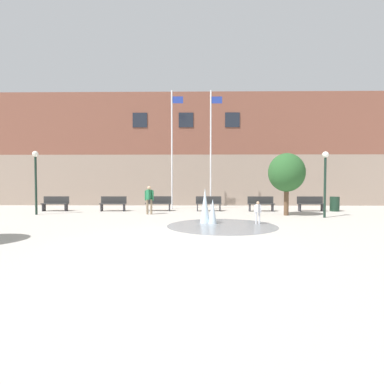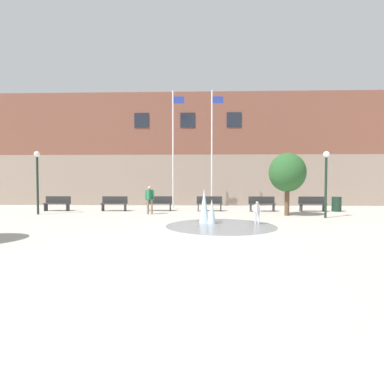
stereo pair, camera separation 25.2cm
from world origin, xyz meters
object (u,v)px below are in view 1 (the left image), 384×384
object	(u,v)px
park_bench_left_of_flagpoles	(113,203)
flagpole_left	(172,146)
lamp_post_left_lane	(36,173)
park_bench_far_left	(55,203)
child_running	(258,211)
park_bench_far_right	(311,203)
street_tree_near_building	(287,173)
lamp_post_right_lane	(325,174)
flagpole_right	(211,146)
park_bench_center	(209,203)
park_bench_near_trashcan	(261,203)
park_bench_under_left_flagpole	(158,203)
adult_near_bench	(149,198)
trash_can	(335,204)

from	to	relation	value
park_bench_left_of_flagpoles	flagpole_left	distance (m)	5.38
lamp_post_left_lane	park_bench_far_left	bearing A→B (deg)	87.31
child_running	flagpole_left	bearing A→B (deg)	74.07
park_bench_far_left	park_bench_far_right	distance (m)	15.87
flagpole_left	street_tree_near_building	world-z (taller)	flagpole_left
child_running	street_tree_near_building	distance (m)	4.33
lamp_post_right_lane	street_tree_near_building	distance (m)	1.93
park_bench_left_of_flagpoles	child_running	world-z (taller)	child_running
child_running	flagpole_right	xyz separation A→B (m)	(-1.69, 7.04, 3.60)
lamp_post_left_lane	park_bench_far_right	bearing A→B (deg)	7.66
park_bench_far_left	park_bench_center	size ratio (longest dim) A/B	1.00
park_bench_center	park_bench_near_trashcan	world-z (taller)	same
park_bench_under_left_flagpole	park_bench_left_of_flagpoles	bearing A→B (deg)	-176.24
adult_near_bench	trash_can	distance (m)	11.38
adult_near_bench	lamp_post_left_lane	world-z (taller)	lamp_post_left_lane
park_bench_left_of_flagpoles	flagpole_right	bearing A→B (deg)	14.12
child_running	park_bench_far_left	bearing A→B (deg)	107.25
flagpole_left	street_tree_near_building	distance (m)	7.73
park_bench_far_left	lamp_post_left_lane	distance (m)	2.77
park_bench_far_left	lamp_post_right_lane	bearing A→B (deg)	-11.68
park_bench_under_left_flagpole	flagpole_right	distance (m)	5.19
street_tree_near_building	park_bench_center	bearing A→B (deg)	150.31
street_tree_near_building	park_bench_far_right	bearing A→B (deg)	46.22
street_tree_near_building	adult_near_bench	bearing A→B (deg)	176.91
lamp_post_left_lane	park_bench_under_left_flagpole	bearing A→B (deg)	19.12
park_bench_far_right	lamp_post_left_lane	world-z (taller)	lamp_post_left_lane
adult_near_bench	street_tree_near_building	xyz separation A→B (m)	(7.53, -0.41, 1.38)
flagpole_right	trash_can	xyz separation A→B (m)	(7.58, -1.45, -3.73)
child_running	lamp_post_left_lane	bearing A→B (deg)	116.30
trash_can	park_bench_far_left	bearing A→B (deg)	-179.62
park_bench_under_left_flagpole	adult_near_bench	distance (m)	2.05
park_bench_left_of_flagpoles	adult_near_bench	size ratio (longest dim) A/B	1.01
park_bench_far_right	lamp_post_right_lane	world-z (taller)	lamp_post_right_lane
park_bench_far_left	child_running	xyz separation A→B (m)	(11.46, -5.47, 0.10)
park_bench_center	adult_near_bench	bearing A→B (deg)	-150.31
flagpole_left	street_tree_near_building	xyz separation A→B (m)	(6.49, -3.76, -1.87)
adult_near_bench	trash_can	bearing A→B (deg)	131.13
park_bench_far_left	park_bench_near_trashcan	xyz separation A→B (m)	(12.78, 0.04, 0.00)
park_bench_far_left	adult_near_bench	size ratio (longest dim) A/B	1.01
lamp_post_right_lane	street_tree_near_building	world-z (taller)	street_tree_near_building
park_bench_far_right	child_running	xyz separation A→B (m)	(-4.40, -5.57, 0.10)
flagpole_left	trash_can	world-z (taller)	flagpole_left
park_bench_far_left	park_bench_left_of_flagpoles	bearing A→B (deg)	0.27
adult_near_bench	lamp_post_right_lane	world-z (taller)	lamp_post_right_lane
adult_near_bench	park_bench_far_right	bearing A→B (deg)	132.44
flagpole_left	adult_near_bench	bearing A→B (deg)	-107.18
park_bench_far_right	lamp_post_left_lane	distance (m)	16.21
park_bench_far_left	park_bench_left_of_flagpoles	distance (m)	3.61
park_bench_center	park_bench_far_right	size ratio (longest dim) A/B	1.00
adult_near_bench	flagpole_left	xyz separation A→B (m)	(1.04, 3.35, 3.25)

